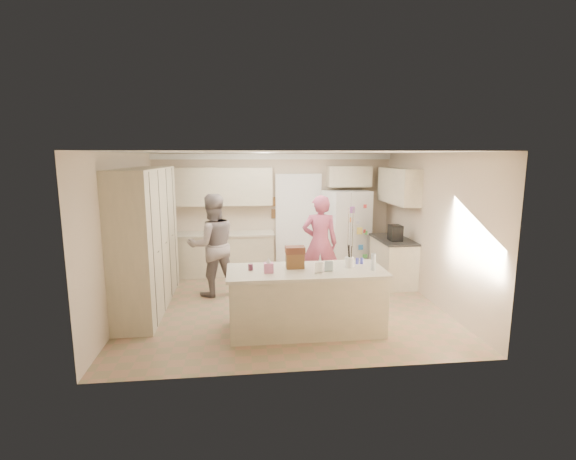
{
  "coord_description": "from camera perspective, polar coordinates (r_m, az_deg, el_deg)",
  "views": [
    {
      "loc": [
        -0.72,
        -6.87,
        2.54
      ],
      "look_at": [
        0.1,
        0.35,
        1.25
      ],
      "focal_mm": 26.0,
      "sensor_mm": 36.0,
      "label": 1
    }
  ],
  "objects": [
    {
      "name": "fridge_seam",
      "position": [
        8.93,
        8.48,
        -0.61
      ],
      "size": [
        0.02,
        0.02,
        1.78
      ],
      "primitive_type": "cube",
      "color": "gray",
      "rests_on": "refrigerator"
    },
    {
      "name": "fridge_handle_l",
      "position": [
        8.88,
        8.22,
        0.31
      ],
      "size": [
        0.02,
        0.02,
        0.85
      ],
      "primitive_type": "cylinder",
      "color": "silver",
      "rests_on": "refrigerator"
    },
    {
      "name": "tissue_plume",
      "position": [
        5.86,
        -2.68,
        -4.13
      ],
      "size": [
        0.08,
        0.08,
        0.08
      ],
      "primitive_type": "cone",
      "color": "white",
      "rests_on": "tissue_box"
    },
    {
      "name": "wall_front",
      "position": [
        4.78,
        2.4,
        -5.0
      ],
      "size": [
        5.2,
        0.02,
        2.6
      ],
      "primitive_type": "cube",
      "color": "beige",
      "rests_on": "ground"
    },
    {
      "name": "island_top",
      "position": [
        6.06,
        2.49,
        -5.63
      ],
      "size": [
        2.28,
        0.96,
        0.05
      ],
      "primitive_type": "cube",
      "color": "#BEB69E",
      "rests_on": "island_base"
    },
    {
      "name": "fridge_handle_r",
      "position": [
        8.91,
        8.84,
        0.32
      ],
      "size": [
        0.02,
        0.02,
        0.85
      ],
      "primitive_type": "cylinder",
      "color": "silver",
      "rests_on": "refrigerator"
    },
    {
      "name": "back_base_cab",
      "position": [
        9.12,
        -9.02,
        -3.36
      ],
      "size": [
        2.2,
        0.6,
        0.88
      ],
      "primitive_type": "cube",
      "color": "beige",
      "rests_on": "floor"
    },
    {
      "name": "right_base_cab",
      "position": [
        8.68,
        14.12,
        -4.23
      ],
      "size": [
        0.6,
        1.2,
        0.88
      ],
      "primitive_type": "cube",
      "color": "beige",
      "rests_on": "floor"
    },
    {
      "name": "greeting_card_b",
      "position": [
        5.95,
        5.59,
        -4.94
      ],
      "size": [
        0.12,
        0.05,
        0.16
      ],
      "primitive_type": "cube",
      "rotation": [
        0.15,
        0.0,
        -0.1
      ],
      "color": "silver",
      "rests_on": "island_top"
    },
    {
      "name": "wall_left",
      "position": [
        7.23,
        -21.53,
        -0.52
      ],
      "size": [
        0.02,
        4.6,
        2.6
      ],
      "primitive_type": "cube",
      "color": "beige",
      "rests_on": "ground"
    },
    {
      "name": "water_bottle",
      "position": [
        6.1,
        11.59,
        -4.32
      ],
      "size": [
        0.07,
        0.07,
        0.24
      ],
      "primitive_type": "cylinder",
      "color": "silver",
      "rests_on": "island_top"
    },
    {
      "name": "wall_back",
      "position": [
        9.29,
        -1.97,
        2.4
      ],
      "size": [
        5.2,
        0.02,
        2.6
      ],
      "primitive_type": "cube",
      "color": "beige",
      "rests_on": "ground"
    },
    {
      "name": "shaker_salt",
      "position": [
        6.43,
        9.45,
        -4.21
      ],
      "size": [
        0.05,
        0.05,
        0.09
      ],
      "primitive_type": "cylinder",
      "color": "#3E42B5",
      "rests_on": "island_top"
    },
    {
      "name": "over_fridge_cab",
      "position": [
        9.31,
        8.35,
        7.26
      ],
      "size": [
        0.95,
        0.35,
        0.45
      ],
      "primitive_type": "cube",
      "color": "beige",
      "rests_on": "wall_back"
    },
    {
      "name": "fridge_dispenser",
      "position": [
        8.83,
        7.16,
        0.94
      ],
      "size": [
        0.22,
        0.03,
        0.35
      ],
      "primitive_type": "cube",
      "color": "black",
      "rests_on": "refrigerator"
    },
    {
      "name": "refrigerator",
      "position": [
        9.27,
        7.92,
        -0.21
      ],
      "size": [
        1.06,
        0.92,
        1.8
      ],
      "primitive_type": "cube",
      "rotation": [
        0.0,
        0.0,
        0.28
      ],
      "color": "white",
      "rests_on": "floor"
    },
    {
      "name": "wall_frame_upper",
      "position": [
        9.22,
        -1.84,
        3.91
      ],
      "size": [
        0.15,
        0.02,
        0.2
      ],
      "primitive_type": "cube",
      "color": "brown",
      "rests_on": "wall_back"
    },
    {
      "name": "wall_right",
      "position": [
        7.73,
        19.13,
        0.28
      ],
      "size": [
        0.02,
        4.6,
        2.6
      ],
      "primitive_type": "cube",
      "color": "beige",
      "rests_on": "ground"
    },
    {
      "name": "tissue_box",
      "position": [
        5.88,
        -2.67,
        -5.17
      ],
      "size": [
        0.13,
        0.13,
        0.14
      ],
      "primitive_type": "cube",
      "color": "#CD6C9C",
      "rests_on": "island_top"
    },
    {
      "name": "back_upper_cab",
      "position": [
        9.02,
        -9.24,
        5.88
      ],
      "size": [
        2.2,
        0.35,
        0.8
      ],
      "primitive_type": "cube",
      "color": "beige",
      "rests_on": "wall_back"
    },
    {
      "name": "fridge_magnets",
      "position": [
        8.93,
        8.49,
        -0.62
      ],
      "size": [
        0.76,
        0.02,
        1.44
      ],
      "primitive_type": null,
      "color": "tan",
      "rests_on": "refrigerator"
    },
    {
      "name": "right_upper_cab",
      "position": [
        8.68,
        14.87,
        5.84
      ],
      "size": [
        0.35,
        1.5,
        0.7
      ],
      "primitive_type": "cube",
      "color": "beige",
      "rests_on": "wall_right"
    },
    {
      "name": "back_countertop",
      "position": [
        9.02,
        -9.1,
        -0.53
      ],
      "size": [
        2.24,
        0.63,
        0.04
      ],
      "primitive_type": "cube",
      "color": "#BEB69E",
      "rests_on": "back_base_cab"
    },
    {
      "name": "teen_girl",
      "position": [
        7.91,
        4.38,
        -1.8
      ],
      "size": [
        0.73,
        0.53,
        1.83
      ],
      "primitive_type": "imported",
      "rotation": [
        0.0,
        0.0,
        2.99
      ],
      "color": "#BE507C",
      "rests_on": "floor"
    },
    {
      "name": "utensil_crock",
      "position": [
        6.22,
        8.37,
        -4.38
      ],
      "size": [
        0.13,
        0.13,
        0.15
      ],
      "primitive_type": "cylinder",
      "color": "white",
      "rests_on": "island_top"
    },
    {
      "name": "pantry_bank",
      "position": [
        7.37,
        -18.75,
        -1.14
      ],
      "size": [
        0.6,
        2.6,
        2.35
      ],
      "primitive_type": "cube",
      "color": "beige",
      "rests_on": "floor"
    },
    {
      "name": "jam_jar",
      "position": [
        6.03,
        -5.15,
        -5.08
      ],
      "size": [
        0.07,
        0.07,
        0.09
      ],
      "primitive_type": "cylinder",
      "color": "#59263F",
      "rests_on": "island_top"
    },
    {
      "name": "dollhouse_body",
      "position": [
        6.1,
        0.96,
        -4.21
      ],
      "size": [
        0.26,
        0.18,
        0.22
      ],
      "primitive_type": "cube",
      "color": "brown",
      "rests_on": "island_top"
    },
    {
      "name": "greeting_card_a",
      "position": [
        5.87,
        4.25,
        -5.12
      ],
      "size": [
        0.12,
        0.06,
        0.16
      ],
      "primitive_type": "cube",
      "rotation": [
        0.15,
        0.0,
        0.2
      ],
      "color": "white",
      "rests_on": "island_top"
    },
    {
      "name": "doorway_casing",
      "position": [
        9.32,
        1.44,
        0.87
      ],
      "size": [
        1.02,
        0.03,
        2.22
      ],
      "primitive_type": "cube",
      "color": "white",
      "rests_on": "floor"
    },
    {
      "name": "teen_boy",
      "position": [
        7.73,
        -10.28,
        -2.05
      ],
      "size": [
        1.08,
        0.95,
        1.88
      ],
      "primitive_type": "imported",
      "rotation": [
        0.0,
        0.0,
        3.44
      ],
      "color": "gray",
      "rests_on": "floor"
    },
    {
      "name": "floor",
      "position": [
        7.36,
        -0.47,
        -10.2
      ],
      "size": [
        5.2,
        4.6,
        0.02
      ],
      "primitive_type": "cube",
      "color": "#946E55",
      "rests_on": "ground"
    },
    {
      "name": "coffee_maker",
      "position": [
        8.35,
        14.47,
        -0.39
      ],
      "size": [
        0.22,
        0.28,
        0.3
      ],
      "primitive_type": "cube",
      "color": "black",
      "rests_on": "right_countertop"
    },
    {
      "name": "wall_frame_lower",
      "position": [
        9.25,
        -1.83,
        2.24
      ],
      "size": [
        0.15,
        0.02,
        0.2
      ],
      "primitive_type": "cube",
      "color": "brown",
      "rests_on": "wall_back"
    },
    {
      "name": "right_countertop",
      "position": [
        8.58,
        14.19,
        -1.26
      ],
      "size": [
        0.63,
        1.24,
        0.04
      ],
      "primitive_type": "cube",
      "color": "#2D2B28",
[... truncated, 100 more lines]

